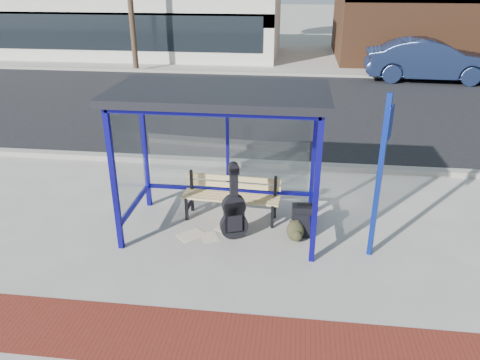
# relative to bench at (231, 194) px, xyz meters

# --- Properties ---
(ground) EXTENTS (120.00, 120.00, 0.00)m
(ground) POSITION_rel_bench_xyz_m (-0.10, -0.46, -0.46)
(ground) COLOR #B2ADA0
(ground) RESTS_ON ground
(brick_paver_strip) EXTENTS (60.00, 1.00, 0.01)m
(brick_paver_strip) POSITION_rel_bench_xyz_m (-0.10, -3.06, -0.45)
(brick_paver_strip) COLOR maroon
(brick_paver_strip) RESTS_ON ground
(curb_near) EXTENTS (60.00, 0.25, 0.12)m
(curb_near) POSITION_rel_bench_xyz_m (-0.10, 2.44, -0.40)
(curb_near) COLOR gray
(curb_near) RESTS_ON ground
(street_asphalt) EXTENTS (60.00, 10.00, 0.00)m
(street_asphalt) POSITION_rel_bench_xyz_m (-0.10, 7.54, -0.45)
(street_asphalt) COLOR black
(street_asphalt) RESTS_ON ground
(curb_far) EXTENTS (60.00, 0.25, 0.12)m
(curb_far) POSITION_rel_bench_xyz_m (-0.10, 12.64, -0.40)
(curb_far) COLOR gray
(curb_far) RESTS_ON ground
(far_sidewalk) EXTENTS (60.00, 4.00, 0.01)m
(far_sidewalk) POSITION_rel_bench_xyz_m (-0.10, 14.54, -0.45)
(far_sidewalk) COLOR #B2ADA0
(far_sidewalk) RESTS_ON ground
(bus_shelter) EXTENTS (3.30, 1.80, 2.42)m
(bus_shelter) POSITION_rel_bench_xyz_m (-0.10, -0.39, 1.62)
(bus_shelter) COLOR #0F0C84
(bus_shelter) RESTS_ON ground
(storefront_white) EXTENTS (18.00, 6.04, 4.00)m
(storefront_white) POSITION_rel_bench_xyz_m (-9.10, 17.53, 1.54)
(storefront_white) COLOR silver
(storefront_white) RESTS_ON ground
(bench) EXTENTS (1.72, 0.51, 0.80)m
(bench) POSITION_rel_bench_xyz_m (0.00, 0.00, 0.00)
(bench) COLOR black
(bench) RESTS_ON ground
(guitar_bag) EXTENTS (0.48, 0.28, 1.26)m
(guitar_bag) POSITION_rel_bench_xyz_m (0.14, -0.69, 0.00)
(guitar_bag) COLOR black
(guitar_bag) RESTS_ON ground
(suitcase) EXTENTS (0.36, 0.26, 0.60)m
(suitcase) POSITION_rel_bench_xyz_m (1.25, -0.48, -0.18)
(suitcase) COLOR black
(suitcase) RESTS_ON ground
(backpack) EXTENTS (0.35, 0.33, 0.35)m
(backpack) POSITION_rel_bench_xyz_m (1.14, -0.65, -0.29)
(backpack) COLOR #2D2D19
(backpack) RESTS_ON ground
(sign_post) EXTENTS (0.16, 0.31, 2.54)m
(sign_post) POSITION_rel_bench_xyz_m (2.30, -0.92, 0.97)
(sign_post) COLOR #0D2593
(sign_post) RESTS_ON ground
(newspaper_a) EXTENTS (0.54, 0.54, 0.01)m
(newspaper_a) POSITION_rel_bench_xyz_m (-0.57, -0.72, -0.45)
(newspaper_a) COLOR white
(newspaper_a) RESTS_ON ground
(newspaper_b) EXTENTS (0.51, 0.45, 0.01)m
(newspaper_b) POSITION_rel_bench_xyz_m (0.02, -0.40, -0.45)
(newspaper_b) COLOR white
(newspaper_b) RESTS_ON ground
(newspaper_c) EXTENTS (0.38, 0.41, 0.01)m
(newspaper_c) POSITION_rel_bench_xyz_m (-0.26, -0.74, -0.45)
(newspaper_c) COLOR white
(newspaper_c) RESTS_ON ground
(parked_car) EXTENTS (5.01, 1.96, 1.63)m
(parked_car) POSITION_rel_bench_xyz_m (6.20, 12.26, 0.36)
(parked_car) COLOR #192547
(parked_car) RESTS_ON ground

